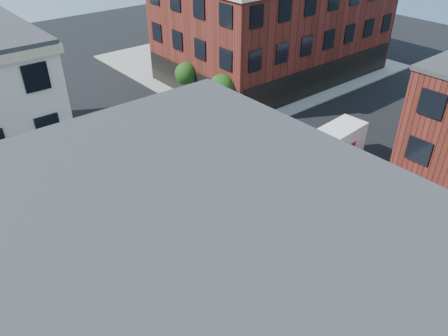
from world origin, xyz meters
The scene contains 8 objects.
ground centered at (0.00, 0.00, 0.00)m, with size 120.00×120.00×0.00m, color black.
sidewalk_ne centered at (21.00, 21.00, 0.07)m, with size 30.00×30.00×0.15m, color gray.
building_ne centered at (20.50, 16.00, 6.00)m, with size 25.00×16.00×12.00m, color #451911.
tree_near centered at (7.56, 9.98, 3.16)m, with size 2.69×2.69×4.49m.
tree_far centered at (7.56, 15.98, 2.87)m, with size 2.43×2.43×4.07m.
signal_pole centered at (-6.72, -6.68, 2.86)m, with size 1.29×1.24×4.60m.
box_truck centered at (8.64, -2.59, 1.73)m, with size 7.49×2.71×3.33m.
traffic_cone centered at (-3.05, -3.65, 0.33)m, with size 0.47×0.47×0.69m.
Camera 1 is at (-17.65, -20.67, 19.47)m, focal length 35.00 mm.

